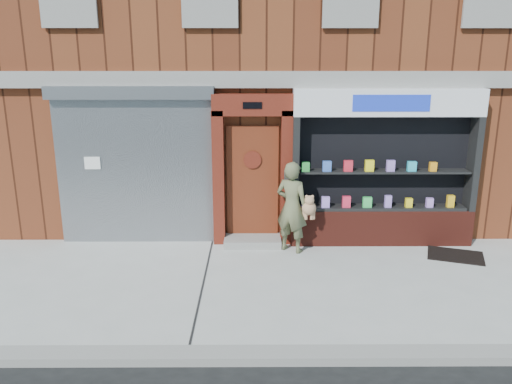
{
  "coord_description": "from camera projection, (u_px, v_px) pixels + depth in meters",
  "views": [
    {
      "loc": [
        -0.73,
        -7.44,
        3.54
      ],
      "look_at": [
        -0.69,
        1.0,
        1.26
      ],
      "focal_mm": 35.0,
      "sensor_mm": 36.0,
      "label": 1
    }
  ],
  "objects": [
    {
      "name": "shutter_bay",
      "position": [
        135.0,
        156.0,
        9.51
      ],
      "size": [
        3.1,
        0.3,
        3.04
      ],
      "color": "gray",
      "rests_on": "ground"
    },
    {
      "name": "pharmacy_bay",
      "position": [
        383.0,
        175.0,
        9.51
      ],
      "size": [
        3.5,
        0.41,
        3.0
      ],
      "color": "#5B1E15",
      "rests_on": "ground"
    },
    {
      "name": "red_door_bay",
      "position": [
        252.0,
        170.0,
        9.52
      ],
      "size": [
        1.52,
        0.58,
        2.9
      ],
      "color": "#50170D",
      "rests_on": "ground"
    },
    {
      "name": "building",
      "position": [
        282.0,
        39.0,
        12.85
      ],
      "size": [
        12.0,
        8.16,
        8.0
      ],
      "color": "#5A2714",
      "rests_on": "ground"
    },
    {
      "name": "curb",
      "position": [
        314.0,
        356.0,
        6.02
      ],
      "size": [
        60.0,
        0.3,
        0.12
      ],
      "primitive_type": "cube",
      "color": "gray",
      "rests_on": "ground"
    },
    {
      "name": "ground",
      "position": [
        298.0,
        283.0,
        8.11
      ],
      "size": [
        80.0,
        80.0,
        0.0
      ],
      "primitive_type": "plane",
      "color": "#9E9E99",
      "rests_on": "ground"
    },
    {
      "name": "woman",
      "position": [
        293.0,
        207.0,
        9.23
      ],
      "size": [
        0.81,
        0.68,
        1.72
      ],
      "color": "#5A5E3D",
      "rests_on": "ground"
    },
    {
      "name": "doormat",
      "position": [
        455.0,
        255.0,
        9.19
      ],
      "size": [
        1.15,
        0.97,
        0.02
      ],
      "primitive_type": "cube",
      "rotation": [
        0.0,
        0.0,
        -0.34
      ],
      "color": "black",
      "rests_on": "ground"
    }
  ]
}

